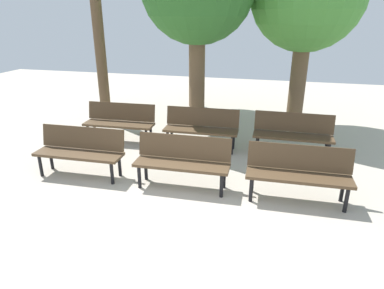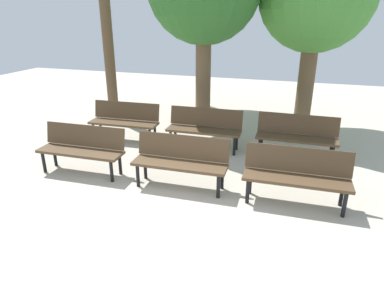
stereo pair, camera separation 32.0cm
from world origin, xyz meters
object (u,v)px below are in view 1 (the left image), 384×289
object	(u,v)px
bench_r0_c2	(299,170)
tree_0	(101,60)
bench_r1_c0	(120,120)
bench_r1_c2	(293,132)
bench_r0_c1	(183,159)
bench_r1_c1	(201,126)
bench_r0_c0	(80,149)

from	to	relation	value
bench_r0_c2	tree_0	distance (m)	6.00
bench_r1_c0	bench_r1_c2	world-z (taller)	same
bench_r0_c1	bench_r1_c1	size ratio (longest dim) A/B	1.00
bench_r0_c0	bench_r1_c0	distance (m)	1.78
bench_r0_c0	bench_r0_c1	world-z (taller)	same
bench_r1_c1	tree_0	distance (m)	3.51
bench_r1_c1	bench_r1_c0	bearing A→B (deg)	179.52
bench_r1_c1	bench_r1_c2	xyz separation A→B (m)	(1.92, 0.08, 0.00)
bench_r1_c0	bench_r1_c1	world-z (taller)	same
bench_r0_c0	bench_r1_c0	bearing A→B (deg)	90.80
bench_r1_c1	bench_r0_c1	bearing A→B (deg)	-89.11
bench_r0_c1	bench_r1_c1	bearing A→B (deg)	91.15
bench_r1_c1	tree_0	xyz separation A→B (m)	(-3.02, 1.38, 1.14)
bench_r0_c1	bench_r0_c2	distance (m)	1.87
bench_r0_c0	bench_r0_c2	bearing A→B (deg)	-0.98
bench_r0_c2	bench_r0_c1	bearing A→B (deg)	179.11
bench_r0_c0	bench_r0_c1	bearing A→B (deg)	-0.92
bench_r0_c2	bench_r1_c0	distance (m)	4.24
bench_r1_c1	tree_0	bearing A→B (deg)	153.77
bench_r0_c1	tree_0	distance (m)	4.58
bench_r1_c0	bench_r1_c2	xyz separation A→B (m)	(3.82, 0.12, 0.00)
bench_r0_c1	bench_r1_c0	xyz separation A→B (m)	(-1.99, 1.76, 0.00)
bench_r0_c2	bench_r1_c0	xyz separation A→B (m)	(-3.86, 1.75, 0.00)
bench_r0_c1	bench_r1_c2	distance (m)	2.63
bench_r0_c2	tree_0	size ratio (longest dim) A/B	0.49
bench_r0_c0	bench_r0_c2	world-z (taller)	same
bench_r0_c0	bench_r1_c2	bearing A→B (deg)	25.39
bench_r0_c1	bench_r0_c2	xyz separation A→B (m)	(1.87, 0.01, 0.00)
bench_r0_c0	bench_r1_c2	size ratio (longest dim) A/B	1.01
bench_r1_c2	tree_0	xyz separation A→B (m)	(-4.94, 1.29, 1.14)
bench_r1_c0	bench_r1_c1	bearing A→B (deg)	-1.31
bench_r0_c1	tree_0	xyz separation A→B (m)	(-3.10, 3.18, 1.14)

